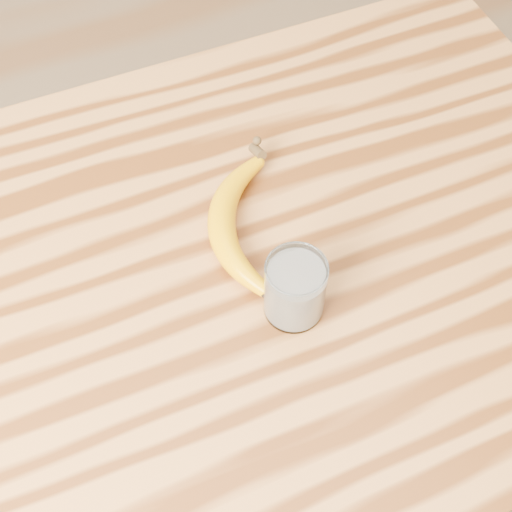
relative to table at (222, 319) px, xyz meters
name	(u,v)px	position (x,y,z in m)	size (l,w,h in m)	color
table	(222,319)	(0.00, 0.00, 0.00)	(1.20, 0.80, 0.90)	#B57335
smoothie_glass	(295,289)	(0.07, -0.09, 0.17)	(0.07, 0.07, 0.09)	white
banana	(221,224)	(0.03, 0.06, 0.15)	(0.11, 0.31, 0.04)	#E99D00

